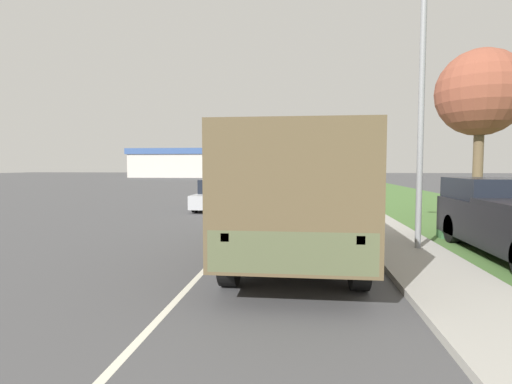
% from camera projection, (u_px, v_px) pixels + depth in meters
% --- Properties ---
extents(ground_plane, '(180.00, 180.00, 0.00)m').
position_uv_depth(ground_plane, '(281.00, 188.00, 38.19)').
color(ground_plane, '#4C4C4F').
extents(lane_centre_stripe, '(0.12, 120.00, 0.00)m').
position_uv_depth(lane_centre_stripe, '(281.00, 188.00, 38.19)').
color(lane_centre_stripe, silver).
rests_on(lane_centre_stripe, ground).
extents(sidewalk_right, '(1.80, 120.00, 0.12)m').
position_uv_depth(sidewalk_right, '(329.00, 188.00, 37.68)').
color(sidewalk_right, '#ADAAA3').
rests_on(sidewalk_right, ground).
extents(grass_strip_right, '(7.00, 120.00, 0.02)m').
position_uv_depth(grass_strip_right, '(376.00, 189.00, 37.19)').
color(grass_strip_right, '#4C7538').
rests_on(grass_strip_right, ground).
extents(military_truck, '(2.52, 7.35, 2.78)m').
position_uv_depth(military_truck, '(296.00, 188.00, 9.09)').
color(military_truck, '#545B3D').
rests_on(military_truck, ground).
extents(car_nearest_ahead, '(1.88, 4.28, 1.45)m').
position_uv_depth(car_nearest_ahead, '(219.00, 196.00, 19.44)').
color(car_nearest_ahead, '#B7BABF').
rests_on(car_nearest_ahead, ground).
extents(car_second_ahead, '(1.92, 4.01, 1.54)m').
position_uv_depth(car_second_ahead, '(260.00, 183.00, 34.13)').
color(car_second_ahead, silver).
rests_on(car_second_ahead, ground).
extents(car_third_ahead, '(1.74, 4.70, 1.53)m').
position_uv_depth(car_third_ahead, '(267.00, 178.00, 46.99)').
color(car_third_ahead, '#336B3D').
rests_on(car_third_ahead, ground).
extents(lamp_post, '(1.69, 0.24, 6.84)m').
position_uv_depth(lamp_post, '(413.00, 77.00, 9.43)').
color(lamp_post, gray).
rests_on(lamp_post, sidewalk_right).
extents(tree_mid_right, '(3.17, 3.17, 6.38)m').
position_uv_depth(tree_mid_right, '(480.00, 94.00, 14.70)').
color(tree_mid_right, brown).
rests_on(tree_mid_right, grass_strip_right).
extents(utility_box, '(0.55, 0.45, 0.70)m').
position_uv_depth(utility_box, '(449.00, 226.00, 11.56)').
color(utility_box, '#3D7042').
rests_on(utility_box, grass_strip_right).
extents(building_distant, '(18.97, 12.49, 5.38)m').
position_uv_depth(building_distant, '(185.00, 163.00, 77.90)').
color(building_distant, beige).
rests_on(building_distant, ground).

